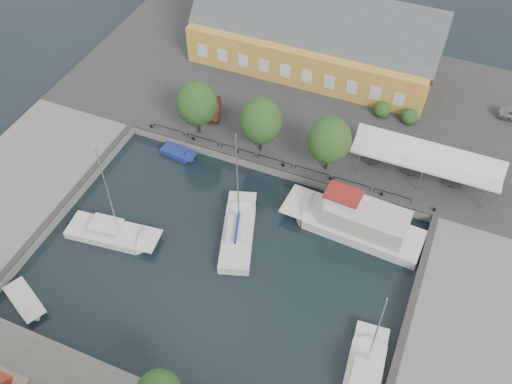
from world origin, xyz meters
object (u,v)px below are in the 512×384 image
at_px(east_boat_c, 363,379).
at_px(warehouse, 310,37).
at_px(center_sailboat, 238,234).
at_px(trawler, 358,224).
at_px(west_boat_c, 112,234).
at_px(launch_sw, 25,301).
at_px(launch_nw, 178,154).
at_px(car_red, 214,109).
at_px(tent_canopy, 427,158).

bearing_deg(east_boat_c, warehouse, 115.36).
relative_size(center_sailboat, east_boat_c, 1.15).
bearing_deg(east_boat_c, trawler, 107.79).
relative_size(west_boat_c, launch_sw, 2.38).
distance_m(east_boat_c, launch_nw, 29.36).
bearing_deg(launch_sw, launch_nw, 80.67).
bearing_deg(west_boat_c, car_red, 84.70).
distance_m(center_sailboat, west_boat_c, 11.59).
distance_m(tent_canopy, launch_sw, 38.11).
relative_size(warehouse, car_red, 7.45).
height_order(car_red, launch_sw, car_red).
relative_size(tent_canopy, trawler, 1.04).
bearing_deg(launch_nw, east_boat_c, -33.76).
bearing_deg(west_boat_c, trawler, 24.34).
height_order(launch_sw, launch_nw, launch_sw).
xyz_separation_m(warehouse, car_red, (-6.33, -12.99, -2.80)).
bearing_deg(trawler, car_red, 154.58).
height_order(center_sailboat, east_boat_c, center_sailboat).
distance_m(tent_canopy, east_boat_c, 22.09).
relative_size(warehouse, center_sailboat, 2.30).
bearing_deg(launch_nw, west_boat_c, -92.48).
height_order(warehouse, tent_canopy, warehouse).
height_order(car_red, launch_nw, car_red).
xyz_separation_m(center_sailboat, west_boat_c, (-10.74, -4.36, -0.10)).
bearing_deg(center_sailboat, east_boat_c, -31.85).
height_order(warehouse, east_boat_c, warehouse).
distance_m(trawler, west_boat_c, 22.53).
xyz_separation_m(trawler, west_boat_c, (-20.52, -9.28, -0.76)).
height_order(center_sailboat, launch_nw, center_sailboat).
bearing_deg(center_sailboat, launch_sw, -136.01).
xyz_separation_m(east_boat_c, launch_nw, (-24.41, 16.32, -0.17)).
height_order(tent_canopy, launch_nw, tent_canopy).
height_order(warehouse, car_red, warehouse).
height_order(tent_canopy, east_boat_c, east_boat_c).
bearing_deg(west_boat_c, center_sailboat, 22.09).
distance_m(center_sailboat, east_boat_c, 16.70).
relative_size(center_sailboat, launch_sw, 2.51).
distance_m(center_sailboat, launch_sw, 18.93).
xyz_separation_m(center_sailboat, trawler, (9.78, 4.92, 0.65)).
distance_m(warehouse, trawler, 25.48).
bearing_deg(trawler, west_boat_c, -155.66).
distance_m(tent_canopy, trawler, 9.44).
height_order(warehouse, launch_nw, warehouse).
bearing_deg(east_boat_c, launch_nw, 146.24).
height_order(warehouse, west_boat_c, west_boat_c).
xyz_separation_m(tent_canopy, launch_sw, (-27.49, -26.15, -3.59)).
xyz_separation_m(trawler, east_boat_c, (4.41, -13.74, -0.76)).
bearing_deg(west_boat_c, east_boat_c, -10.13).
bearing_deg(center_sailboat, warehouse, 95.78).
bearing_deg(tent_canopy, east_boat_c, -89.18).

